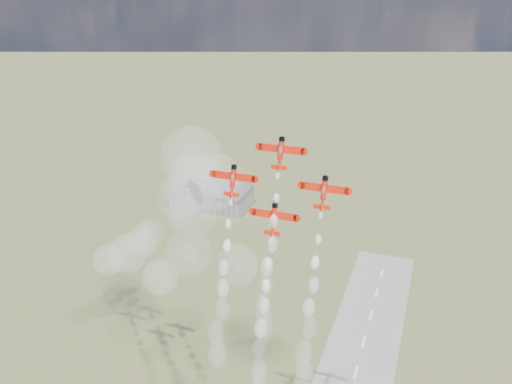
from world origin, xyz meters
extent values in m
cube|color=gray|center=(-120.00, 180.00, 5.00)|extent=(50.00, 28.00, 10.00)
cube|color=#595B60|center=(-120.00, 180.00, 11.50)|extent=(50.00, 28.00, 3.00)
cylinder|color=red|center=(-19.71, 5.24, 105.82)|extent=(1.44, 2.95, 5.52)
cylinder|color=black|center=(-19.71, 6.09, 108.56)|extent=(1.64, 1.87, 1.47)
cube|color=red|center=(-19.71, 5.67, 106.01)|extent=(12.51, 0.82, 2.03)
cube|color=white|center=(-23.10, 5.79, 105.97)|extent=(4.92, 0.20, 0.55)
cube|color=white|center=(-16.33, 5.79, 105.97)|extent=(4.92, 0.20, 0.55)
cube|color=red|center=(-19.71, 3.72, 101.46)|extent=(4.51, 0.45, 1.11)
cube|color=red|center=(-19.71, 2.93, 101.49)|extent=(0.14, 2.06, 1.79)
ellipsoid|color=silver|center=(-19.71, 4.67, 105.89)|extent=(1.13, 1.71, 2.73)
cone|color=red|center=(-19.71, 4.07, 102.21)|extent=(1.44, 2.16, 2.97)
cylinder|color=red|center=(-32.42, 2.60, 97.33)|extent=(1.44, 2.95, 5.52)
cylinder|color=black|center=(-32.42, 3.45, 100.07)|extent=(1.64, 1.87, 1.47)
cube|color=red|center=(-32.42, 3.04, 97.51)|extent=(12.51, 0.82, 2.03)
cube|color=white|center=(-35.80, 3.16, 97.48)|extent=(4.92, 0.20, 0.55)
cube|color=white|center=(-29.03, 3.16, 97.48)|extent=(4.92, 0.20, 0.55)
cube|color=red|center=(-32.42, 1.09, 92.96)|extent=(4.51, 0.45, 1.11)
cube|color=red|center=(-32.42, 0.30, 92.99)|extent=(0.14, 2.06, 1.79)
ellipsoid|color=silver|center=(-32.42, 2.04, 97.39)|extent=(1.13, 1.71, 2.73)
cone|color=red|center=(-32.42, 1.43, 93.72)|extent=(1.44, 2.16, 2.97)
cylinder|color=red|center=(-7.00, 2.60, 97.33)|extent=(1.44, 2.95, 5.52)
cylinder|color=black|center=(-7.00, 3.45, 100.07)|extent=(1.64, 1.87, 1.47)
cube|color=red|center=(-7.00, 3.04, 97.51)|extent=(12.51, 0.82, 2.03)
cube|color=white|center=(-10.39, 3.16, 97.48)|extent=(4.92, 0.20, 0.55)
cube|color=white|center=(-3.62, 3.16, 97.48)|extent=(4.92, 0.20, 0.55)
cube|color=red|center=(-7.00, 1.09, 92.96)|extent=(4.51, 0.45, 1.11)
cube|color=red|center=(-7.00, 0.30, 92.99)|extent=(0.14, 2.06, 1.79)
ellipsoid|color=silver|center=(-7.00, 2.04, 97.39)|extent=(1.13, 1.71, 2.73)
cone|color=red|center=(-7.00, 1.43, 93.72)|extent=(1.44, 2.16, 2.97)
cylinder|color=red|center=(-19.71, -0.03, 88.83)|extent=(1.44, 2.95, 5.52)
cylinder|color=black|center=(-19.71, 0.82, 91.57)|extent=(1.64, 1.87, 1.47)
cube|color=red|center=(-19.71, 0.41, 89.02)|extent=(12.51, 0.82, 2.03)
cube|color=white|center=(-23.10, 0.52, 88.98)|extent=(4.92, 0.20, 0.55)
cube|color=white|center=(-16.33, 0.52, 88.98)|extent=(4.92, 0.20, 0.55)
cube|color=red|center=(-19.71, -1.54, 84.47)|extent=(4.51, 0.45, 1.11)
cube|color=red|center=(-19.71, -2.34, 84.50)|extent=(0.14, 2.06, 1.79)
ellipsoid|color=silver|center=(-19.71, -0.60, 88.90)|extent=(1.13, 1.71, 2.73)
cone|color=red|center=(-19.71, -1.20, 85.22)|extent=(1.44, 2.16, 2.97)
sphere|color=white|center=(-19.84, 3.17, 99.31)|extent=(1.07, 1.07, 1.07)
sphere|color=white|center=(-19.57, 1.49, 93.47)|extent=(1.65, 1.65, 1.65)
sphere|color=white|center=(-19.62, -0.56, 87.53)|extent=(2.22, 2.22, 2.22)
sphere|color=white|center=(-19.38, -2.15, 81.34)|extent=(2.80, 2.80, 2.80)
sphere|color=white|center=(-20.04, -4.51, 75.59)|extent=(3.37, 3.37, 3.37)
sphere|color=white|center=(-19.97, -5.48, 70.09)|extent=(3.95, 3.95, 3.95)
sphere|color=white|center=(-20.23, -7.57, 64.25)|extent=(4.52, 4.52, 4.52)
sphere|color=white|center=(-19.23, -9.01, 58.45)|extent=(5.10, 5.10, 5.10)
sphere|color=white|center=(-32.39, 0.46, 90.68)|extent=(1.07, 1.07, 1.07)
sphere|color=white|center=(-32.52, -1.26, 84.93)|extent=(1.65, 1.65, 1.65)
sphere|color=white|center=(-32.19, -3.27, 79.21)|extent=(2.22, 2.22, 2.22)
sphere|color=white|center=(-32.57, -5.06, 73.11)|extent=(2.80, 2.80, 2.80)
sphere|color=white|center=(-32.32, -6.43, 67.33)|extent=(3.37, 3.37, 3.37)
sphere|color=white|center=(-31.95, -8.33, 61.36)|extent=(3.95, 3.95, 3.95)
sphere|color=white|center=(-32.89, -10.98, 55.18)|extent=(4.52, 4.52, 4.52)
sphere|color=white|center=(-31.85, -12.86, 49.18)|extent=(5.10, 5.10, 5.10)
sphere|color=white|center=(-7.07, 0.60, 90.76)|extent=(1.07, 1.07, 1.07)
sphere|color=white|center=(-6.99, -1.32, 84.71)|extent=(1.65, 1.65, 1.65)
sphere|color=white|center=(-7.17, -3.24, 78.76)|extent=(2.22, 2.22, 2.22)
sphere|color=white|center=(-6.80, -4.73, 72.76)|extent=(2.80, 2.80, 2.80)
sphere|color=white|center=(-7.41, -6.90, 66.82)|extent=(3.37, 3.37, 3.37)
sphere|color=white|center=(-6.59, -8.18, 61.47)|extent=(3.95, 3.95, 3.95)
sphere|color=white|center=(-7.33, -10.90, 54.90)|extent=(4.52, 4.52, 4.52)
sphere|color=white|center=(-6.75, -12.34, 49.52)|extent=(5.10, 5.10, 5.10)
sphere|color=white|center=(-19.75, -2.18, 82.21)|extent=(1.07, 1.07, 1.07)
sphere|color=white|center=(-19.88, -3.97, 76.32)|extent=(1.65, 1.65, 1.65)
sphere|color=white|center=(-19.87, -5.78, 70.35)|extent=(2.22, 2.22, 2.22)
sphere|color=white|center=(-19.80, -7.22, 64.81)|extent=(2.80, 2.80, 2.80)
sphere|color=white|center=(-20.04, -9.62, 58.84)|extent=(3.37, 3.37, 3.37)
sphere|color=white|center=(-20.19, -10.91, 52.58)|extent=(3.95, 3.95, 3.95)
sphere|color=white|center=(-19.49, -12.92, 46.36)|extent=(4.52, 4.52, 4.52)
sphere|color=white|center=(-75.58, 21.62, 60.36)|extent=(11.36, 11.36, 11.36)
sphere|color=white|center=(-66.64, 17.61, 49.89)|extent=(12.97, 12.97, 12.97)
sphere|color=white|center=(-53.69, 19.07, 76.87)|extent=(16.83, 16.83, 16.83)
sphere|color=white|center=(-61.07, 26.65, 77.41)|extent=(17.32, 17.32, 17.32)
sphere|color=white|center=(-79.59, 34.21, 57.22)|extent=(10.41, 10.41, 10.41)
sphere|color=white|center=(-87.16, 29.40, 48.99)|extent=(15.16, 15.16, 15.16)
sphere|color=white|center=(-63.78, 34.46, 51.11)|extent=(18.10, 18.10, 18.10)
sphere|color=white|center=(-45.25, 20.03, 87.76)|extent=(17.73, 17.73, 17.73)
sphere|color=white|center=(-52.97, 20.60, 86.77)|extent=(18.03, 18.03, 18.03)
sphere|color=white|center=(-86.47, 16.06, 53.55)|extent=(11.31, 11.31, 11.31)
sphere|color=white|center=(-65.88, 36.22, 72.50)|extent=(14.11, 14.11, 14.11)
sphere|color=white|center=(-57.58, 28.26, 92.01)|extent=(20.76, 20.76, 20.76)
sphere|color=white|center=(-44.23, 34.53, 49.36)|extent=(15.84, 15.84, 15.84)
camera|label=1|loc=(19.58, -125.33, 151.50)|focal=38.00mm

